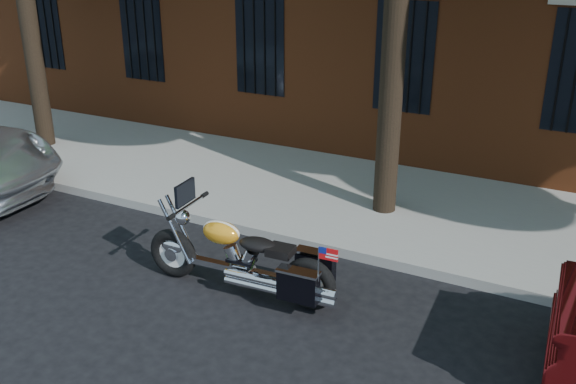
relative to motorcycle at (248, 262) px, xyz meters
The scene contains 4 objects.
ground 0.55m from the motorcycle, 34.88° to the left, with size 120.00×120.00×0.00m, color black.
curb 1.61m from the motorcycle, 81.56° to the left, with size 40.00×0.16×0.15m, color gray.
sidewalk 3.45m from the motorcycle, 86.18° to the left, with size 40.00×3.60×0.15m, color gray.
motorcycle is the anchor object (origin of this frame).
Camera 1 is at (3.50, -6.23, 4.30)m, focal length 40.00 mm.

